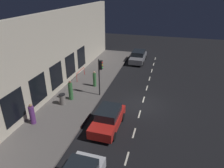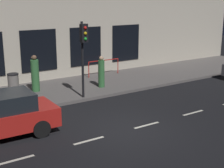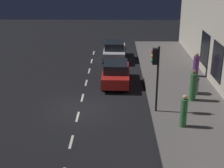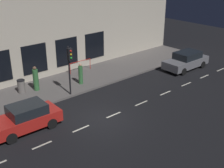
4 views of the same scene
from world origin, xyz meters
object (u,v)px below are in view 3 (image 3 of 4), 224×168
object	(u,v)px
traffic_light	(156,65)
pedestrian_2	(193,86)
trash_bin	(194,86)
parked_car_0	(116,73)
pedestrian_0	(184,112)
pedestrian_1	(196,66)
parked_car_2	(115,50)

from	to	relation	value
traffic_light	pedestrian_2	bearing A→B (deg)	32.06
pedestrian_2	trash_bin	size ratio (longest dim) A/B	1.89
traffic_light	trash_bin	xyz separation A→B (m)	(2.77, 2.58, -2.14)
parked_car_0	pedestrian_0	xyz separation A→B (m)	(3.35, -6.31, 0.15)
pedestrian_1	trash_bin	size ratio (longest dim) A/B	1.71
trash_bin	traffic_light	bearing A→B (deg)	-137.05
parked_car_0	trash_bin	bearing A→B (deg)	-21.03
pedestrian_0	pedestrian_2	distance (m)	3.48
traffic_light	pedestrian_2	world-z (taller)	traffic_light
pedestrian_2	pedestrian_1	bearing A→B (deg)	101.44
pedestrian_0	parked_car_2	bearing A→B (deg)	-24.81
parked_car_0	trash_bin	size ratio (longest dim) A/B	4.06
parked_car_2	pedestrian_1	bearing A→B (deg)	-37.44
pedestrian_1	trash_bin	xyz separation A→B (m)	(-0.83, -3.23, -0.28)
parked_car_0	trash_bin	distance (m)	5.25
traffic_light	pedestrian_1	xyz separation A→B (m)	(3.60, 5.81, -1.86)
traffic_light	trash_bin	size ratio (longest dim) A/B	3.64
pedestrian_0	pedestrian_2	xyz separation A→B (m)	(1.17, 3.27, 0.08)
parked_car_0	parked_car_2	size ratio (longest dim) A/B	1.00
traffic_light	pedestrian_2	xyz separation A→B (m)	(2.44, 1.53, -1.77)
traffic_light	trash_bin	world-z (taller)	traffic_light
traffic_light	trash_bin	distance (m)	4.34
pedestrian_0	trash_bin	xyz separation A→B (m)	(1.50, 4.32, -0.29)
pedestrian_0	pedestrian_2	bearing A→B (deg)	-60.45
traffic_light	parked_car_0	xyz separation A→B (m)	(-2.09, 4.57, -2.00)
parked_car_0	parked_car_2	xyz separation A→B (m)	(-0.13, 5.90, 0.00)
trash_bin	parked_car_2	bearing A→B (deg)	122.27
parked_car_0	parked_car_2	bearing A→B (deg)	92.53
pedestrian_2	trash_bin	world-z (taller)	pedestrian_2
traffic_light	parked_car_0	size ratio (longest dim) A/B	0.90
parked_car_0	pedestrian_1	distance (m)	5.82
traffic_light	parked_car_2	xyz separation A→B (m)	(-2.22, 10.47, -2.00)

